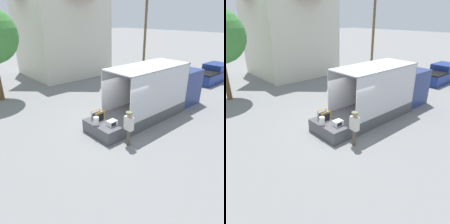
# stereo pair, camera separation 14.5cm
# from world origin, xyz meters

# --- Properties ---
(ground_plane) EXTENTS (160.00, 160.00, 0.00)m
(ground_plane) POSITION_xyz_m (0.00, 0.00, 0.00)
(ground_plane) COLOR gray
(box_truck) EXTENTS (7.27, 2.21, 3.13)m
(box_truck) POSITION_xyz_m (4.43, -0.00, 1.00)
(box_truck) COLOR navy
(box_truck) RESTS_ON ground
(tailgate_deck) EXTENTS (1.38, 2.10, 0.68)m
(tailgate_deck) POSITION_xyz_m (-0.69, 0.00, 0.34)
(tailgate_deck) COLOR #4C4C51
(tailgate_deck) RESTS_ON ground
(microwave) EXTENTS (0.46, 0.37, 0.26)m
(microwave) POSITION_xyz_m (-0.66, -0.49, 0.81)
(microwave) COLOR white
(microwave) RESTS_ON tailgate_deck
(portable_generator) EXTENTS (0.60, 0.43, 0.50)m
(portable_generator) POSITION_xyz_m (-0.74, 0.48, 0.87)
(portable_generator) COLOR black
(portable_generator) RESTS_ON tailgate_deck
(orange_bucket) EXTENTS (0.28, 0.28, 0.42)m
(orange_bucket) POSITION_xyz_m (-1.20, 0.08, 0.89)
(orange_bucket) COLOR silver
(orange_bucket) RESTS_ON tailgate_deck
(worker_person) EXTENTS (0.31, 0.44, 1.72)m
(worker_person) POSITION_xyz_m (-0.57, -1.55, 1.06)
(worker_person) COLOR brown
(worker_person) RESTS_ON ground
(pickup_truck_blue) EXTENTS (5.10, 1.93, 1.56)m
(pickup_truck_blue) POSITION_xyz_m (13.52, 1.06, 0.65)
(pickup_truck_blue) COLOR navy
(pickup_truck_blue) RESTS_ON ground
(house_backdrop) EXTENTS (7.67, 7.30, 9.52)m
(house_backdrop) POSITION_xyz_m (4.69, 13.09, 4.85)
(house_backdrop) COLOR beige
(house_backdrop) RESTS_ON ground
(utility_pole) EXTENTS (1.80, 0.28, 8.10)m
(utility_pole) POSITION_xyz_m (12.91, 9.09, 4.21)
(utility_pole) COLOR brown
(utility_pole) RESTS_ON ground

